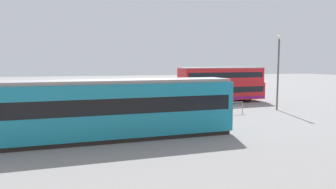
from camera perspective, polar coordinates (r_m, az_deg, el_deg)
ground_plane at (r=33.80m, az=6.96°, el=-1.94°), size 160.00×160.00×0.00m
double_decker_bus at (r=36.16m, az=9.72°, el=1.80°), size 10.43×3.45×4.04m
tram_yellow at (r=18.74m, az=-11.94°, el=-2.58°), size 16.04×3.36×3.54m
pedestrian_near_railing at (r=28.84m, az=-0.72°, el=-1.13°), size 0.41×0.41×1.80m
pedestrian_crossing at (r=24.89m, az=10.69°, el=-2.48°), size 0.44×0.44×1.71m
pedestrian_railing at (r=26.64m, az=5.83°, el=-2.39°), size 8.57×0.75×1.08m
info_sign at (r=25.34m, az=-7.13°, el=-0.57°), size 1.27×0.18×2.46m
street_lamp at (r=31.65m, az=19.53°, el=4.80°), size 0.36×0.36×7.14m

